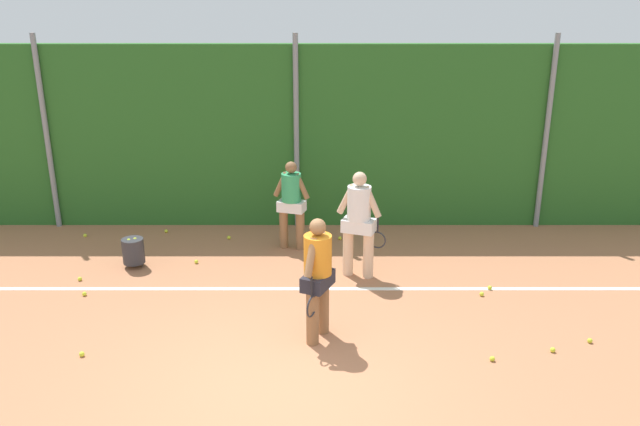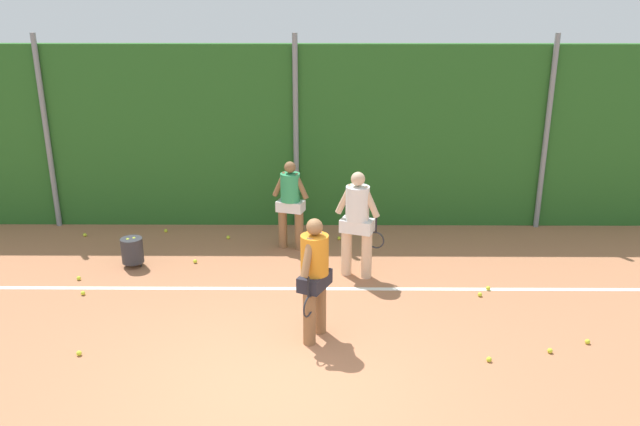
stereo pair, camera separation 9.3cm
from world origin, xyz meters
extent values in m
plane|color=#B2704C|center=(0.00, 1.62, 0.00)|extent=(24.98, 24.98, 0.00)
cube|color=#286023|center=(0.00, 5.53, 1.73)|extent=(16.24, 0.25, 3.47)
cylinder|color=gray|center=(-4.68, 5.36, 1.83)|extent=(0.10, 0.10, 3.67)
cylinder|color=gray|center=(0.00, 5.36, 1.83)|extent=(0.10, 0.10, 3.67)
cylinder|color=gray|center=(4.68, 5.36, 1.83)|extent=(0.10, 0.10, 3.67)
cube|color=white|center=(0.00, 2.53, 0.00)|extent=(11.87, 0.10, 0.01)
cylinder|color=#8C603D|center=(0.48, 1.20, 0.37)|extent=(0.16, 0.16, 0.74)
cylinder|color=#8C603D|center=(0.34, 0.90, 0.37)|extent=(0.16, 0.16, 0.74)
cube|color=#23232D|center=(0.41, 1.05, 0.84)|extent=(0.47, 0.57, 0.20)
cylinder|color=orange|center=(0.41, 1.05, 1.20)|extent=(0.36, 0.36, 0.52)
sphere|color=#8C603D|center=(0.41, 1.05, 1.57)|extent=(0.21, 0.21, 0.21)
cylinder|color=#8C603D|center=(0.50, 1.24, 1.23)|extent=(0.19, 0.28, 0.50)
cylinder|color=#8C603D|center=(0.33, 0.87, 1.23)|extent=(0.19, 0.28, 0.50)
cylinder|color=black|center=(0.34, 0.77, 0.88)|extent=(0.03, 0.03, 0.28)
torus|color=#26262B|center=(0.34, 0.77, 0.61)|extent=(0.14, 0.27, 0.28)
cylinder|color=beige|center=(0.89, 3.09, 0.38)|extent=(0.17, 0.17, 0.76)
cylinder|color=beige|center=(1.21, 2.97, 0.38)|extent=(0.17, 0.17, 0.76)
cube|color=white|center=(1.05, 3.03, 0.86)|extent=(0.58, 0.45, 0.20)
cylinder|color=white|center=(1.05, 3.03, 1.24)|extent=(0.37, 0.37, 0.54)
sphere|color=beige|center=(1.05, 3.03, 1.63)|extent=(0.22, 0.22, 0.22)
cylinder|color=beige|center=(0.85, 3.10, 1.28)|extent=(0.30, 0.18, 0.52)
cylinder|color=beige|center=(1.25, 2.96, 1.28)|extent=(0.30, 0.18, 0.52)
cylinder|color=black|center=(1.35, 2.98, 0.91)|extent=(0.03, 0.03, 0.28)
torus|color=#26262B|center=(1.35, 2.98, 0.64)|extent=(0.28, 0.12, 0.28)
cylinder|color=#8C603D|center=(0.09, 4.16, 0.35)|extent=(0.16, 0.16, 0.70)
cylinder|color=#8C603D|center=(-0.21, 4.26, 0.35)|extent=(0.16, 0.16, 0.70)
cube|color=white|center=(-0.06, 4.21, 0.79)|extent=(0.53, 0.40, 0.19)
cylinder|color=#339E60|center=(-0.06, 4.21, 1.14)|extent=(0.34, 0.34, 0.50)
sphere|color=#8C603D|center=(-0.06, 4.21, 1.50)|extent=(0.20, 0.20, 0.20)
cylinder|color=#8C603D|center=(0.13, 4.15, 1.18)|extent=(0.28, 0.15, 0.47)
cylinder|color=#8C603D|center=(-0.24, 4.27, 1.18)|extent=(0.28, 0.15, 0.47)
cylinder|color=#2D2D33|center=(-2.66, 3.37, 0.29)|extent=(0.36, 0.36, 0.42)
cylinder|color=#2D2D33|center=(-2.53, 3.37, 0.04)|extent=(0.02, 0.02, 0.08)
cylinder|color=#2D2D33|center=(-2.79, 3.37, 0.04)|extent=(0.02, 0.02, 0.08)
cylinder|color=#2D2D33|center=(-2.66, 3.50, 0.04)|extent=(0.02, 0.02, 0.08)
sphere|color=#CCDB33|center=(-2.62, 3.40, 0.48)|extent=(0.07, 0.07, 0.07)
sphere|color=#CCDB33|center=(-2.71, 3.35, 0.48)|extent=(0.07, 0.07, 0.07)
sphere|color=#CCDB33|center=(-1.66, 3.52, 0.03)|extent=(0.07, 0.07, 0.07)
sphere|color=#CCDB33|center=(2.59, 0.47, 0.03)|extent=(0.07, 0.07, 0.07)
sphere|color=#CCDB33|center=(2.89, 2.29, 0.03)|extent=(0.07, 0.07, 0.07)
sphere|color=#CCDB33|center=(-3.97, 4.75, 0.03)|extent=(0.07, 0.07, 0.07)
sphere|color=#CCDB33|center=(3.99, 0.91, 0.03)|extent=(0.07, 0.07, 0.07)
sphere|color=#CCDB33|center=(-2.57, 0.58, 0.03)|extent=(0.07, 0.07, 0.07)
sphere|color=#CCDB33|center=(0.81, 4.61, 0.03)|extent=(0.07, 0.07, 0.07)
sphere|color=#CCDB33|center=(3.42, 0.68, 0.03)|extent=(0.07, 0.07, 0.07)
sphere|color=#CCDB33|center=(-1.25, 4.64, 0.03)|extent=(0.07, 0.07, 0.07)
sphere|color=#CCDB33|center=(-2.50, 4.98, 0.03)|extent=(0.07, 0.07, 0.07)
sphere|color=#CCDB33|center=(-3.39, 2.83, 0.03)|extent=(0.07, 0.07, 0.07)
sphere|color=#CCDB33|center=(-3.13, 2.29, 0.03)|extent=(0.07, 0.07, 0.07)
sphere|color=#CCDB33|center=(3.07, 2.51, 0.03)|extent=(0.07, 0.07, 0.07)
camera|label=1|loc=(0.44, -6.53, 4.38)|focal=36.22mm
camera|label=2|loc=(0.53, -6.53, 4.38)|focal=36.22mm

